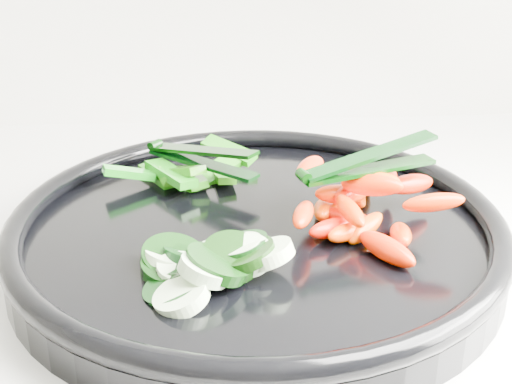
{
  "coord_description": "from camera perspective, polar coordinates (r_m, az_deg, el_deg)",
  "views": [
    {
      "loc": [
        0.34,
        1.19,
        1.2
      ],
      "look_at": [
        0.37,
        1.67,
        0.99
      ],
      "focal_mm": 50.0,
      "sensor_mm": 36.0,
      "label": 1
    }
  ],
  "objects": [
    {
      "name": "veggie_tray",
      "position": [
        0.54,
        -0.0,
        -3.33
      ],
      "size": [
        0.38,
        0.38,
        0.04
      ],
      "color": "black",
      "rests_on": "counter"
    },
    {
      "name": "cucumber_pile",
      "position": [
        0.48,
        -4.4,
        -5.74
      ],
      "size": [
        0.12,
        0.1,
        0.04
      ],
      "color": "black",
      "rests_on": "veggie_tray"
    },
    {
      "name": "carrot_pile",
      "position": [
        0.54,
        8.29,
        -0.89
      ],
      "size": [
        0.13,
        0.16,
        0.05
      ],
      "color": "#DF5100",
      "rests_on": "veggie_tray"
    },
    {
      "name": "pepper_pile",
      "position": [
        0.62,
        -5.35,
        1.53
      ],
      "size": [
        0.13,
        0.1,
        0.04
      ],
      "color": "#1C720A",
      "rests_on": "veggie_tray"
    },
    {
      "name": "tong_carrot",
      "position": [
        0.53,
        8.74,
        2.28
      ],
      "size": [
        0.11,
        0.05,
        0.02
      ],
      "color": "black",
      "rests_on": "carrot_pile"
    },
    {
      "name": "tong_pepper",
      "position": [
        0.61,
        -4.59,
        2.89
      ],
      "size": [
        0.1,
        0.08,
        0.02
      ],
      "color": "black",
      "rests_on": "pepper_pile"
    }
  ]
}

